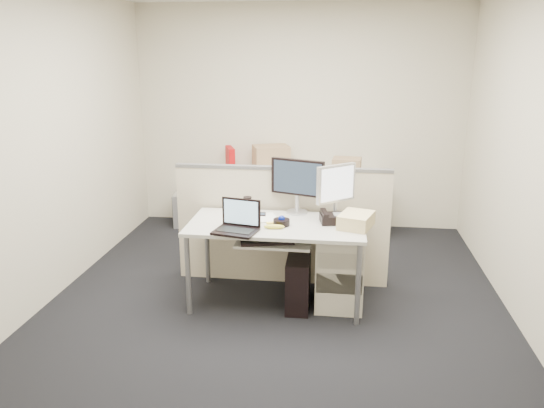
# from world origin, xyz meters

# --- Properties ---
(floor) EXTENTS (4.00, 4.50, 0.01)m
(floor) POSITION_xyz_m (0.00, 0.00, -0.01)
(floor) COLOR black
(floor) RESTS_ON ground
(wall_back) EXTENTS (4.00, 0.02, 2.70)m
(wall_back) POSITION_xyz_m (0.00, 2.25, 1.35)
(wall_back) COLOR beige
(wall_back) RESTS_ON ground
(wall_front) EXTENTS (4.00, 0.02, 2.70)m
(wall_front) POSITION_xyz_m (0.00, -2.25, 1.35)
(wall_front) COLOR beige
(wall_front) RESTS_ON ground
(wall_left) EXTENTS (0.02, 4.50, 2.70)m
(wall_left) POSITION_xyz_m (-2.00, 0.00, 1.35)
(wall_left) COLOR beige
(wall_left) RESTS_ON ground
(wall_right) EXTENTS (0.02, 4.50, 2.70)m
(wall_right) POSITION_xyz_m (2.00, 0.00, 1.35)
(wall_right) COLOR beige
(wall_right) RESTS_ON ground
(desk) EXTENTS (1.50, 0.75, 0.73)m
(desk) POSITION_xyz_m (0.00, 0.00, 0.66)
(desk) COLOR #B8B7AE
(desk) RESTS_ON floor
(keyboard_tray) EXTENTS (0.62, 0.32, 0.02)m
(keyboard_tray) POSITION_xyz_m (0.00, -0.18, 0.62)
(keyboard_tray) COLOR #B8B7AE
(keyboard_tray) RESTS_ON desk
(drawer_pedestal) EXTENTS (0.40, 0.55, 0.65)m
(drawer_pedestal) POSITION_xyz_m (0.55, 0.05, 0.33)
(drawer_pedestal) COLOR beige
(drawer_pedestal) RESTS_ON floor
(cubicle_partition) EXTENTS (2.00, 0.06, 1.10)m
(cubicle_partition) POSITION_xyz_m (0.00, 0.45, 0.55)
(cubicle_partition) COLOR #BBAD94
(cubicle_partition) RESTS_ON floor
(back_counter) EXTENTS (2.00, 0.60, 0.72)m
(back_counter) POSITION_xyz_m (0.00, 1.93, 0.36)
(back_counter) COLOR beige
(back_counter) RESTS_ON floor
(monitor_main) EXTENTS (0.53, 0.34, 0.50)m
(monitor_main) POSITION_xyz_m (0.15, 0.32, 0.98)
(monitor_main) COLOR black
(monitor_main) RESTS_ON desk
(monitor_small) EXTENTS (0.43, 0.40, 0.48)m
(monitor_small) POSITION_xyz_m (0.49, 0.18, 0.97)
(monitor_small) COLOR #B7B7BC
(monitor_small) RESTS_ON desk
(laptop) EXTENTS (0.38, 0.32, 0.25)m
(laptop) POSITION_xyz_m (-0.30, -0.28, 0.86)
(laptop) COLOR black
(laptop) RESTS_ON desk
(trackball) EXTENTS (0.18, 0.18, 0.05)m
(trackball) POSITION_xyz_m (0.05, -0.05, 0.76)
(trackball) COLOR black
(trackball) RESTS_ON desk
(desk_phone) EXTENTS (0.26, 0.23, 0.07)m
(desk_phone) POSITION_xyz_m (0.49, 0.08, 0.77)
(desk_phone) COLOR black
(desk_phone) RESTS_ON desk
(paper_stack) EXTENTS (0.28, 0.31, 0.01)m
(paper_stack) POSITION_xyz_m (-0.12, 0.12, 0.74)
(paper_stack) COLOR silver
(paper_stack) RESTS_ON desk
(sticky_pad) EXTENTS (0.09, 0.09, 0.01)m
(sticky_pad) POSITION_xyz_m (-0.05, 0.00, 0.74)
(sticky_pad) COLOR yellow
(sticky_pad) RESTS_ON desk
(travel_mug) EXTENTS (0.09, 0.09, 0.15)m
(travel_mug) POSITION_xyz_m (-0.29, 0.22, 0.81)
(travel_mug) COLOR black
(travel_mug) RESTS_ON desk
(banana) EXTENTS (0.18, 0.06, 0.04)m
(banana) POSITION_xyz_m (0.00, -0.15, 0.75)
(banana) COLOR #EDEC44
(banana) RESTS_ON desk
(cellphone) EXTENTS (0.08, 0.12, 0.02)m
(cellphone) POSITION_xyz_m (-0.15, 0.20, 0.74)
(cellphone) COLOR black
(cellphone) RESTS_ON desk
(manila_folders) EXTENTS (0.33, 0.37, 0.12)m
(manila_folders) POSITION_xyz_m (0.67, -0.01, 0.79)
(manila_folders) COLOR #F5E393
(manila_folders) RESTS_ON desk
(keyboard) EXTENTS (0.46, 0.26, 0.02)m
(keyboard) POSITION_xyz_m (-0.05, -0.22, 0.64)
(keyboard) COLOR black
(keyboard) RESTS_ON keyboard_tray
(pc_tower_desk) EXTENTS (0.20, 0.49, 0.46)m
(pc_tower_desk) POSITION_xyz_m (0.20, -0.05, 0.23)
(pc_tower_desk) COLOR black
(pc_tower_desk) RESTS_ON floor
(pc_tower_spare_dark) EXTENTS (0.21, 0.46, 0.41)m
(pc_tower_spare_dark) POSITION_xyz_m (-1.45, 2.03, 0.21)
(pc_tower_spare_dark) COLOR black
(pc_tower_spare_dark) RESTS_ON floor
(pc_tower_spare_silver) EXTENTS (0.23, 0.47, 0.42)m
(pc_tower_spare_silver) POSITION_xyz_m (-1.45, 2.03, 0.21)
(pc_tower_spare_silver) COLOR #B7B7BC
(pc_tower_spare_silver) RESTS_ON floor
(cardboard_box_left) EXTENTS (0.50, 0.44, 0.31)m
(cardboard_box_left) POSITION_xyz_m (-0.32, 2.05, 0.88)
(cardboard_box_left) COLOR tan
(cardboard_box_left) RESTS_ON back_counter
(cardboard_box_right) EXTENTS (0.34, 0.28, 0.23)m
(cardboard_box_right) POSITION_xyz_m (0.60, 1.81, 0.84)
(cardboard_box_right) COLOR tan
(cardboard_box_right) RESTS_ON back_counter
(red_binder) EXTENTS (0.18, 0.31, 0.29)m
(red_binder) POSITION_xyz_m (-0.82, 2.03, 0.86)
(red_binder) COLOR #A0090C
(red_binder) RESTS_ON back_counter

